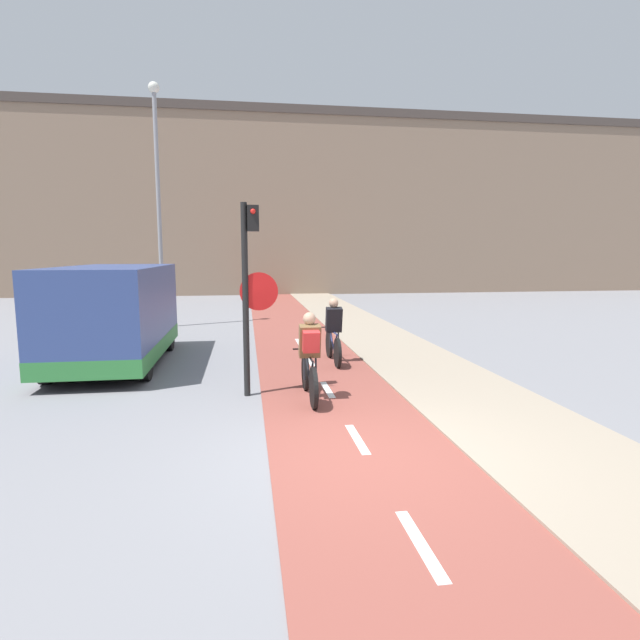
{
  "coord_description": "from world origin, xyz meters",
  "views": [
    {
      "loc": [
        -1.46,
        -5.87,
        2.54
      ],
      "look_at": [
        0.0,
        3.94,
        1.2
      ],
      "focal_mm": 28.0,
      "sensor_mm": 36.0,
      "label": 1
    }
  ],
  "objects": [
    {
      "name": "ground_plane",
      "position": [
        0.0,
        0.0,
        0.0
      ],
      "size": [
        120.0,
        120.0,
        0.0
      ],
      "primitive_type": "plane",
      "color": "gray"
    },
    {
      "name": "bike_lane",
      "position": [
        0.0,
        0.0,
        0.01
      ],
      "size": [
        2.46,
        60.0,
        0.02
      ],
      "color": "brown",
      "rests_on": "ground_plane"
    },
    {
      "name": "sidewalk_strip",
      "position": [
        2.43,
        0.0,
        0.03
      ],
      "size": [
        2.4,
        60.0,
        0.05
      ],
      "color": "gray",
      "rests_on": "ground_plane"
    },
    {
      "name": "building_row_background",
      "position": [
        0.0,
        27.08,
        5.59
      ],
      "size": [
        60.0,
        5.2,
        11.16
      ],
      "color": "#89705B",
      "rests_on": "ground_plane"
    },
    {
      "name": "traffic_light_pole",
      "position": [
        -1.39,
        2.91,
        2.09
      ],
      "size": [
        0.67,
        0.25,
        3.39
      ],
      "color": "black",
      "rests_on": "ground_plane"
    },
    {
      "name": "street_lamp_far",
      "position": [
        -4.29,
        11.77,
        4.81
      ],
      "size": [
        0.36,
        0.36,
        8.04
      ],
      "color": "gray",
      "rests_on": "ground_plane"
    },
    {
      "name": "cyclist_near",
      "position": [
        -0.4,
        2.48,
        0.72
      ],
      "size": [
        0.46,
        1.84,
        1.53
      ],
      "color": "black",
      "rests_on": "ground_plane"
    },
    {
      "name": "cyclist_far",
      "position": [
        0.52,
        5.31,
        0.67
      ],
      "size": [
        0.46,
        1.79,
        1.51
      ],
      "color": "black",
      "rests_on": "ground_plane"
    },
    {
      "name": "van",
      "position": [
        -4.41,
        5.87,
        1.11
      ],
      "size": [
        2.08,
        4.88,
        2.24
      ],
      "color": "#334784",
      "rests_on": "ground_plane"
    }
  ]
}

